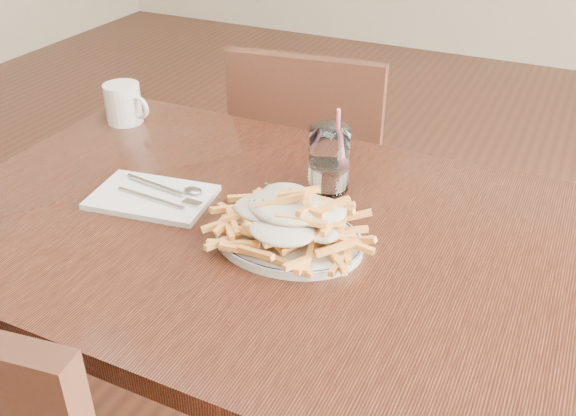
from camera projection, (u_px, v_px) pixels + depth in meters
The scene contains 8 objects.
table at pixel (259, 257), 1.20m from camera, with size 1.20×0.80×0.75m.
chair_far at pixel (313, 176), 1.83m from camera, with size 0.46×0.46×0.88m.
fries_plate at pixel (288, 238), 1.10m from camera, with size 0.32×0.29×0.02m.
loaded_fries at pixel (288, 213), 1.07m from camera, with size 0.27×0.22×0.08m.
napkin at pixel (152, 197), 1.22m from camera, with size 0.23×0.15×0.01m, color white.
cutlery at pixel (153, 192), 1.22m from camera, with size 0.20×0.07×0.01m.
water_glass at pixel (329, 163), 1.24m from camera, with size 0.08×0.08×0.17m.
coffee_mug at pixel (124, 104), 1.52m from camera, with size 0.12×0.08×0.09m.
Camera 1 is at (0.47, -0.86, 1.37)m, focal length 40.00 mm.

